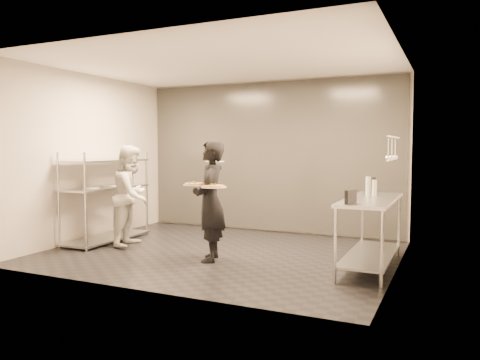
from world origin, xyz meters
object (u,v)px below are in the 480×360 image
at_px(prep_counter, 371,221).
at_px(chef, 132,195).
at_px(waiter, 210,201).
at_px(bottle_clear, 374,188).
at_px(pos_monitor, 351,197).
at_px(pizza_plate_near, 194,184).
at_px(pizza_plate_far, 214,186).
at_px(pass_rack, 106,195).
at_px(salad_plate, 215,160).
at_px(bottle_green, 368,186).
at_px(bottle_dark, 374,185).

xyz_separation_m(prep_counter, chef, (-3.73, -0.08, 0.18)).
distance_m(waiter, bottle_clear, 2.23).
distance_m(waiter, chef, 1.69).
bearing_deg(pos_monitor, chef, -175.22).
distance_m(pizza_plate_near, pizza_plate_far, 0.32).
height_order(prep_counter, chef, chef).
relative_size(pass_rack, chef, 1.00).
height_order(pass_rack, pizza_plate_far, pass_rack).
height_order(pass_rack, salad_plate, pass_rack).
bearing_deg(bottle_clear, pos_monitor, -95.89).
bearing_deg(salad_plate, pos_monitor, -14.33).
bearing_deg(pos_monitor, bottle_green, 104.42).
bearing_deg(bottle_green, salad_plate, -162.55).
relative_size(pos_monitor, bottle_green, 0.91).
height_order(waiter, pos_monitor, waiter).
height_order(pizza_plate_far, salad_plate, salad_plate).
distance_m(prep_counter, bottle_clear, 0.52).
relative_size(pizza_plate_near, bottle_green, 1.23).
distance_m(bottle_clear, bottle_dark, 0.40).
xyz_separation_m(pizza_plate_far, pos_monitor, (1.80, -0.02, -0.06)).
relative_size(salad_plate, bottle_green, 1.10).
distance_m(pizza_plate_near, bottle_clear, 2.43).
height_order(bottle_clear, bottle_dark, bottle_dark).
bearing_deg(waiter, pizza_plate_near, -61.77).
height_order(pos_monitor, bottle_clear, bottle_clear).
xyz_separation_m(pizza_plate_near, pos_monitor, (2.11, -0.05, -0.07)).
distance_m(pass_rack, waiter, 2.29).
distance_m(pizza_plate_far, bottle_clear, 2.16).
distance_m(bottle_green, bottle_clear, 0.17).
height_order(prep_counter, pos_monitor, pos_monitor).
bearing_deg(salad_plate, bottle_clear, 13.41).
bearing_deg(bottle_clear, salad_plate, -166.59).
relative_size(waiter, bottle_clear, 7.77).
xyz_separation_m(chef, pizza_plate_far, (1.81, -0.61, 0.26)).
xyz_separation_m(pass_rack, bottle_dark, (4.25, 0.72, 0.26)).
distance_m(waiter, pos_monitor, 1.99).
distance_m(pizza_plate_far, salad_plate, 0.66).
height_order(pizza_plate_far, bottle_green, bottle_green).
bearing_deg(bottle_dark, waiter, -149.06).
relative_size(pizza_plate_far, salad_plate, 1.25).
relative_size(chef, bottle_dark, 7.12).
bearing_deg(prep_counter, bottle_clear, 92.24).
height_order(chef, bottle_clear, chef).
distance_m(chef, bottle_clear, 3.75).
xyz_separation_m(pass_rack, pos_monitor, (4.21, -0.71, 0.23)).
relative_size(waiter, pos_monitor, 7.36).
bearing_deg(pass_rack, waiter, -11.97).
height_order(pizza_plate_far, bottle_dark, bottle_dark).
relative_size(chef, salad_plate, 5.88).
relative_size(chef, bottle_clear, 7.46).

